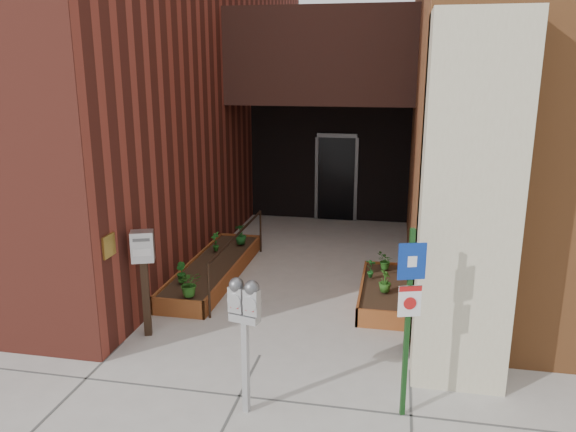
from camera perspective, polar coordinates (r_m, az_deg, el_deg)
The scene contains 15 objects.
ground at distance 7.86m, azimuth -2.90°, elevation -13.95°, with size 80.00×80.00×0.00m, color #9E9991.
architecture at distance 13.74m, azimuth 3.46°, elevation 19.84°, with size 20.00×14.60×10.00m.
planter_left at distance 10.57m, azimuth -7.53°, elevation -5.47°, with size 0.90×3.60×0.30m.
planter_right at distance 9.59m, azimuth 9.77°, elevation -7.74°, with size 0.80×2.20×0.30m.
handrail at distance 10.18m, azimuth -5.07°, elevation -2.54°, with size 0.04×3.34×0.90m.
parking_meter at distance 6.17m, azimuth -4.44°, elevation -9.54°, with size 0.37×0.21×1.60m.
sign_post at distance 6.17m, azimuth 12.19°, elevation -8.80°, with size 0.29×0.11×2.18m.
payment_dropbox at distance 8.20m, azimuth -14.47°, elevation -4.46°, with size 0.37×0.33×1.58m.
shrub_left_a at distance 8.99m, azimuth -9.97°, elevation -6.77°, with size 0.37×0.37×0.41m, color #265D1A.
shrub_left_b at distance 9.58m, azimuth -10.84°, elevation -5.64°, with size 0.19×0.19×0.34m, color #174E16.
shrub_left_c at distance 11.43m, azimuth -4.83°, elevation -1.84°, with size 0.23×0.23×0.41m, color #17501C.
shrub_left_d at distance 11.05m, azimuth -7.38°, elevation -2.58°, with size 0.20×0.20×0.38m, color #1C5B1A.
shrub_right_a at distance 9.15m, azimuth 9.83°, elevation -6.52°, with size 0.20×0.20×0.36m, color #275B1A.
shrub_right_b at distance 9.72m, azimuth 8.43°, elevation -5.25°, with size 0.18×0.18×0.34m, color #18571D.
shrub_right_c at distance 10.15m, azimuth 9.82°, elevation -4.51°, with size 0.28×0.28×0.31m, color #205418.
Camera 1 is at (1.72, -6.67, 3.79)m, focal length 35.00 mm.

